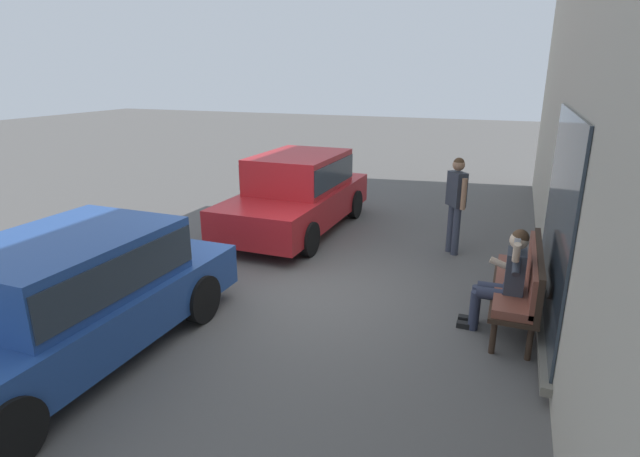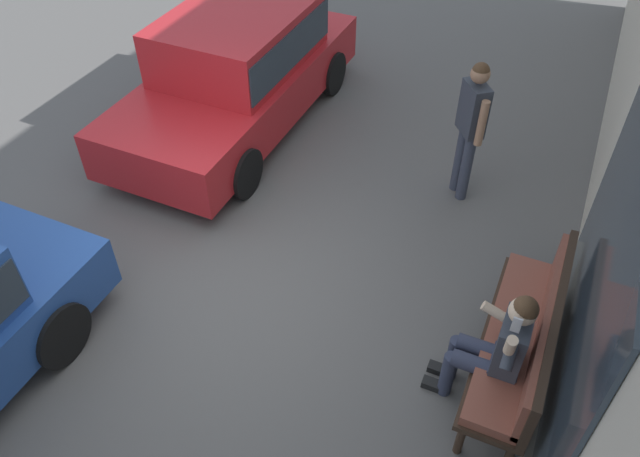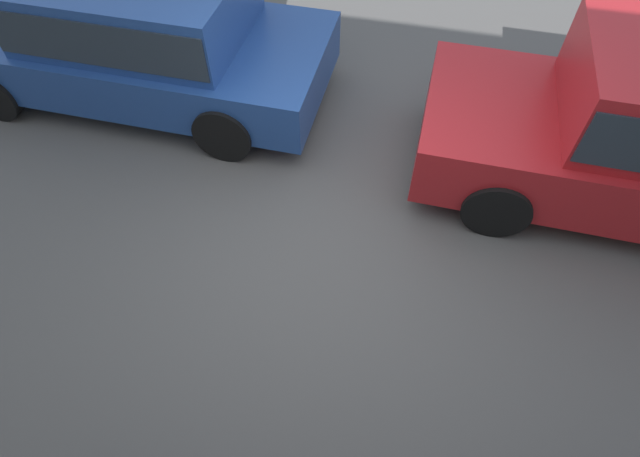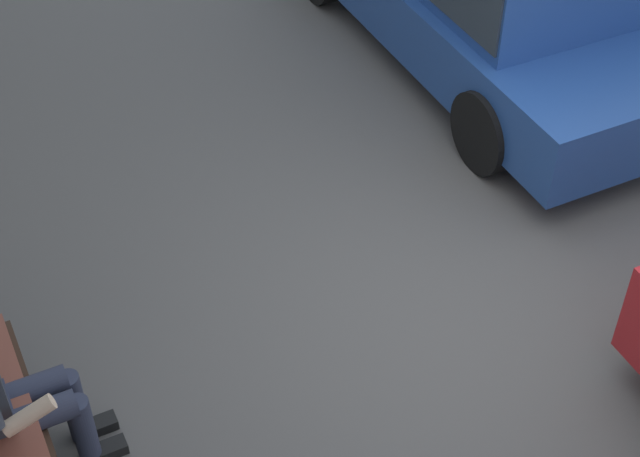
% 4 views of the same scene
% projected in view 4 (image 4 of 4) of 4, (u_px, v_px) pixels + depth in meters
% --- Properties ---
extents(ground_plane, '(60.00, 60.00, 0.00)m').
position_uv_depth(ground_plane, '(463.00, 327.00, 6.09)').
color(ground_plane, '#565451').
extents(person_on_phone, '(0.73, 0.74, 1.35)m').
position_uv_depth(person_on_phone, '(2.00, 387.00, 4.85)').
color(person_on_phone, '#2D3347').
rests_on(person_on_phone, ground_plane).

